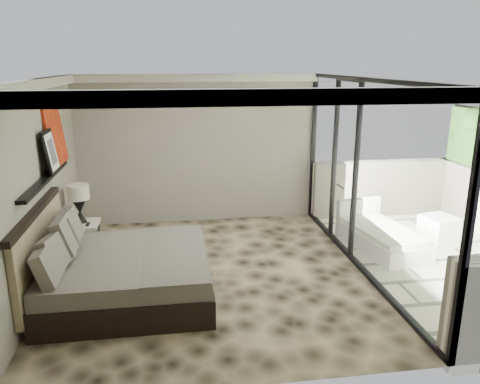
{
  "coord_description": "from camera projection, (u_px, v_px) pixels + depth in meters",
  "views": [
    {
      "loc": [
        -0.5,
        -6.26,
        3.01
      ],
      "look_at": [
        0.49,
        0.4,
        1.13
      ],
      "focal_mm": 35.0,
      "sensor_mm": 36.0,
      "label": 1
    }
  ],
  "objects": [
    {
      "name": "floor",
      "position": [
        211.0,
        275.0,
        6.85
      ],
      "size": [
        5.0,
        5.0,
        0.0
      ],
      "primitive_type": "plane",
      "color": "black",
      "rests_on": "ground"
    },
    {
      "name": "ceiling",
      "position": [
        207.0,
        79.0,
        6.1
      ],
      "size": [
        4.5,
        5.0,
        0.02
      ],
      "primitive_type": "cube",
      "color": "silver",
      "rests_on": "back_wall"
    },
    {
      "name": "back_wall",
      "position": [
        198.0,
        150.0,
        8.84
      ],
      "size": [
        4.5,
        0.02,
        2.8
      ],
      "primitive_type": "cube",
      "color": "gray",
      "rests_on": "floor"
    },
    {
      "name": "left_wall",
      "position": [
        40.0,
        189.0,
        6.15
      ],
      "size": [
        0.02,
        5.0,
        2.8
      ],
      "primitive_type": "cube",
      "color": "gray",
      "rests_on": "floor"
    },
    {
      "name": "glass_wall",
      "position": [
        364.0,
        177.0,
        6.79
      ],
      "size": [
        0.08,
        5.0,
        2.8
      ],
      "primitive_type": "cube",
      "color": "white",
      "rests_on": "floor"
    },
    {
      "name": "terrace_slab",
      "position": [
        447.0,
        263.0,
        7.4
      ],
      "size": [
        3.0,
        5.0,
        0.12
      ],
      "primitive_type": "cube",
      "color": "beige",
      "rests_on": "ground"
    },
    {
      "name": "picture_ledge",
      "position": [
        45.0,
        179.0,
        6.23
      ],
      "size": [
        0.12,
        2.2,
        0.05
      ],
      "primitive_type": "cube",
      "color": "black",
      "rests_on": "left_wall"
    },
    {
      "name": "bed",
      "position": [
        120.0,
        272.0,
        6.13
      ],
      "size": [
        2.17,
        2.1,
        1.2
      ],
      "color": "black",
      "rests_on": "floor"
    },
    {
      "name": "nightstand",
      "position": [
        82.0,
        238.0,
        7.55
      ],
      "size": [
        0.69,
        0.69,
        0.53
      ],
      "primitive_type": "cube",
      "rotation": [
        0.0,
        0.0,
        0.37
      ],
      "color": "black",
      "rests_on": "floor"
    },
    {
      "name": "table_lamp",
      "position": [
        79.0,
        199.0,
        7.41
      ],
      "size": [
        0.34,
        0.34,
        0.62
      ],
      "color": "black",
      "rests_on": "nightstand"
    },
    {
      "name": "abstract_canvas",
      "position": [
        55.0,
        134.0,
        6.91
      ],
      "size": [
        0.13,
        0.9,
        0.9
      ],
      "primitive_type": "cube",
      "rotation": [
        0.0,
        -0.1,
        0.0
      ],
      "color": "#B9310F",
      "rests_on": "picture_ledge"
    },
    {
      "name": "framed_print",
      "position": [
        50.0,
        152.0,
        6.39
      ],
      "size": [
        0.11,
        0.5,
        0.6
      ],
      "primitive_type": "cube",
      "rotation": [
        0.0,
        -0.14,
        0.0
      ],
      "color": "black",
      "rests_on": "picture_ledge"
    },
    {
      "name": "ottoman",
      "position": [
        438.0,
        231.0,
        7.91
      ],
      "size": [
        0.62,
        0.62,
        0.5
      ],
      "primitive_type": "cube",
      "rotation": [
        0.0,
        0.0,
        0.26
      ],
      "color": "white",
      "rests_on": "terrace_slab"
    },
    {
      "name": "lounger",
      "position": [
        380.0,
        236.0,
        7.81
      ],
      "size": [
        1.07,
        1.77,
        0.65
      ],
      "rotation": [
        0.0,
        0.0,
        0.15
      ],
      "color": "white",
      "rests_on": "terrace_slab"
    }
  ]
}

